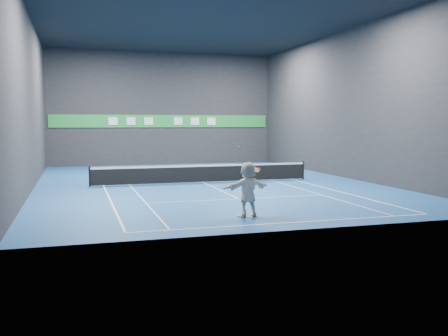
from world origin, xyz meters
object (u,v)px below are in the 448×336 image
object	(u,v)px
player	(248,189)
tennis_ball	(239,147)
tennis_net	(203,173)
tennis_racket	(256,170)

from	to	relation	value
player	tennis_ball	bearing A→B (deg)	-24.61
tennis_ball	tennis_net	bearing A→B (deg)	82.73
player	tennis_racket	world-z (taller)	player
tennis_net	tennis_racket	distance (m)	10.48
tennis_net	tennis_racket	world-z (taller)	tennis_racket
player	tennis_racket	xyz separation A→B (m)	(0.33, 0.05, 0.70)
tennis_ball	tennis_racket	xyz separation A→B (m)	(0.64, -0.01, -0.81)
tennis_racket	tennis_ball	bearing A→B (deg)	178.80
player	tennis_ball	distance (m)	1.54
player	tennis_racket	size ratio (longest dim) A/B	3.63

